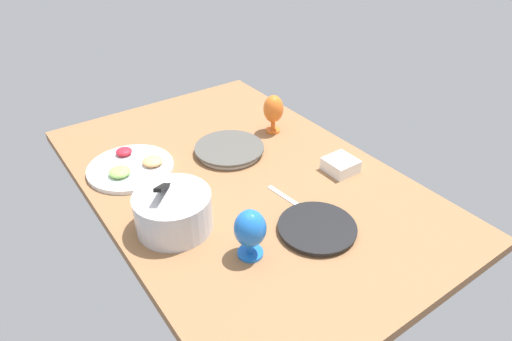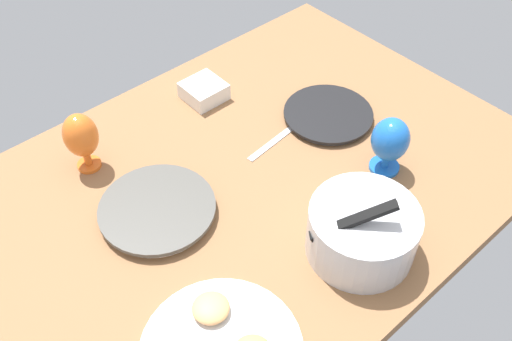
# 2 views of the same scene
# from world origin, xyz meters

# --- Properties ---
(ground_plane) EXTENTS (1.60, 1.04, 0.04)m
(ground_plane) POSITION_xyz_m (0.00, 0.00, -0.02)
(ground_plane) COLOR #8C603D
(dinner_plate_left) EXTENTS (0.26, 0.26, 0.02)m
(dinner_plate_left) POSITION_xyz_m (-0.40, -0.03, 0.01)
(dinner_plate_left) COLOR #4C4C51
(dinner_plate_left) RESTS_ON ground_plane
(dinner_plate_right) EXTENTS (0.29, 0.29, 0.03)m
(dinner_plate_right) POSITION_xyz_m (0.18, -0.06, 0.01)
(dinner_plate_right) COLOR silver
(dinner_plate_right) RESTS_ON ground_plane
(mixing_bowl) EXTENTS (0.25, 0.25, 0.19)m
(mixing_bowl) POSITION_xyz_m (-0.11, 0.34, 0.07)
(mixing_bowl) COLOR silver
(mixing_bowl) RESTS_ON ground_plane
(hurricane_glass_blue) EXTENTS (0.10, 0.10, 0.16)m
(hurricane_glass_blue) POSITION_xyz_m (-0.36, 0.21, 0.10)
(hurricane_glass_blue) COLOR blue
(hurricane_glass_blue) RESTS_ON ground_plane
(hurricane_glass_orange) EXTENTS (0.09, 0.09, 0.17)m
(hurricane_glass_orange) POSITION_xyz_m (0.22, -0.32, 0.11)
(hurricane_glass_orange) COLOR orange
(hurricane_glass_orange) RESTS_ON ground_plane
(square_bowl_white) EXTENTS (0.11, 0.11, 0.05)m
(square_bowl_white) POSITION_xyz_m (-0.18, -0.34, 0.03)
(square_bowl_white) COLOR white
(square_bowl_white) RESTS_ON ground_plane
(fork_by_left_plate) EXTENTS (0.18, 0.04, 0.01)m
(fork_by_left_plate) POSITION_xyz_m (-0.20, -0.06, 0.00)
(fork_by_left_plate) COLOR silver
(fork_by_left_plate) RESTS_ON ground_plane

